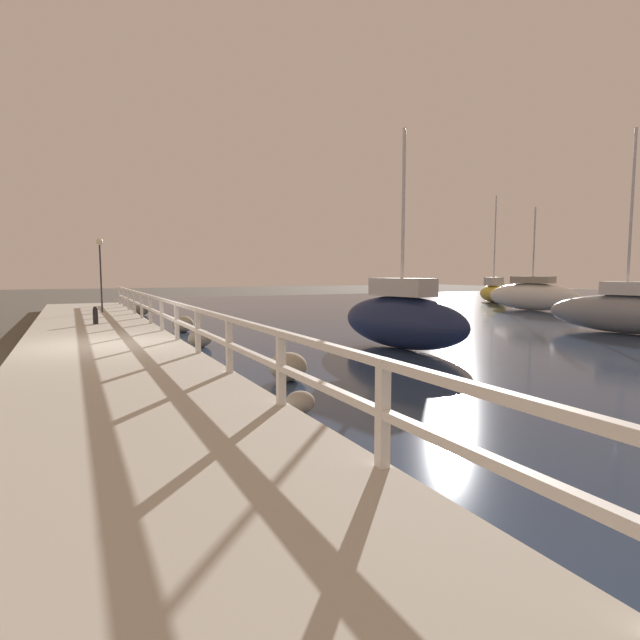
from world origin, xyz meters
TOP-DOWN VIEW (x-y plane):
  - ground_plane at (0.00, 0.00)m, footprint 120.00×120.00m
  - dock_walkway at (0.00, 0.00)m, footprint 3.64×36.00m
  - railing at (1.72, -0.00)m, footprint 0.10×32.50m
  - boulder_downstream at (2.36, 12.48)m, footprint 0.72×0.65m
  - boulder_far_strip at (2.79, 4.70)m, footprint 0.75×0.67m
  - boulder_near_dock at (2.50, 0.89)m, footprint 0.65×0.59m
  - boulder_upstream at (2.98, -4.19)m, footprint 0.73×0.66m
  - boulder_water_edge at (2.28, -6.30)m, footprint 0.44×0.40m
  - mooring_bollard at (0.07, 5.26)m, footprint 0.16×0.16m
  - dock_lamp at (0.55, 10.59)m, footprint 0.28×0.28m
  - sailboat_navy at (7.28, -1.83)m, footprint 1.78×4.51m
  - sailboat_white at (21.95, 6.44)m, footprint 2.02×5.47m
  - sailboat_gray at (16.07, -2.40)m, footprint 2.09×5.32m
  - sailboat_yellow at (25.85, 13.04)m, footprint 2.54×3.81m

SIDE VIEW (x-z plane):
  - ground_plane at x=0.00m, z-range 0.00..0.00m
  - boulder_water_edge at x=2.28m, z-range 0.00..0.33m
  - dock_walkway at x=0.00m, z-range 0.00..0.35m
  - boulder_near_dock at x=2.50m, z-range 0.00..0.49m
  - boulder_downstream at x=2.36m, z-range 0.00..0.54m
  - boulder_upstream at x=2.98m, z-range 0.00..0.55m
  - boulder_far_strip at x=2.79m, z-range 0.00..0.56m
  - mooring_bollard at x=0.07m, z-range 0.36..0.94m
  - sailboat_yellow at x=25.85m, z-range -2.94..4.39m
  - sailboat_gray at x=16.07m, z-range -2.65..4.10m
  - sailboat_navy at x=7.28m, z-range -2.07..3.70m
  - sailboat_white at x=21.95m, z-range -1.97..3.61m
  - railing at x=1.72m, z-range 0.52..1.48m
  - dock_lamp at x=0.55m, z-range 1.16..4.32m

